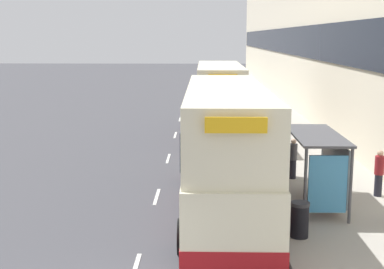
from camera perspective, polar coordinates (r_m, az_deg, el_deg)
pavement at (r=48.66m, az=6.93°, el=3.44°), size 5.00×93.00×0.14m
terrace_facade at (r=48.87m, az=11.83°, el=10.49°), size 3.10×93.00×12.33m
lane_mark_0 at (r=14.22m, az=-6.11°, el=-14.12°), size 0.12×2.00×0.01m
lane_mark_1 at (r=20.14m, az=-3.78°, el=-6.62°), size 0.12×2.00×0.01m
lane_mark_2 at (r=26.26m, az=-2.55°, el=-2.57°), size 0.12×2.00×0.01m
lane_mark_3 at (r=32.48m, az=-1.80°, el=-0.06°), size 0.12×2.00×0.01m
lane_mark_4 at (r=38.74m, az=-1.28°, el=1.65°), size 0.12×2.00×0.01m
lane_mark_5 at (r=45.03m, az=-0.92°, el=2.88°), size 0.12×2.00×0.01m
lane_mark_6 at (r=51.33m, az=-0.64°, el=3.80°), size 0.12×2.00×0.01m
bus_shelter at (r=18.59m, az=13.76°, el=-2.39°), size 1.60×4.20×2.48m
double_decker_bus_near at (r=17.66m, az=3.61°, el=-1.41°), size 2.85×11.09×4.30m
double_decker_bus_ahead at (r=31.28m, az=2.96°, el=3.75°), size 2.85×10.71×4.30m
car_0 at (r=43.86m, az=2.15°, el=3.77°), size 2.02×4.09×1.69m
car_1 at (r=61.99m, az=2.23°, el=5.71°), size 2.08×4.26×1.68m
pedestrian_at_shelter at (r=20.63m, az=19.32°, el=-3.87°), size 0.34×0.34×1.72m
pedestrian_1 at (r=22.26m, az=10.73°, el=-2.51°), size 0.33×0.33×1.67m
pedestrian_2 at (r=19.52m, az=15.55°, el=-4.57°), size 0.33×0.33×1.65m
litter_bin at (r=15.99m, az=11.42°, el=-8.88°), size 0.55×0.55×1.05m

